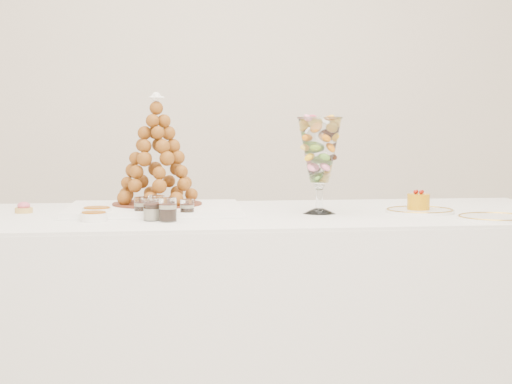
{
  "coord_description": "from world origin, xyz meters",
  "views": [
    {
      "loc": [
        -0.19,
        -2.74,
        1.19
      ],
      "look_at": [
        0.05,
        0.22,
        0.93
      ],
      "focal_mm": 60.0,
      "sensor_mm": 36.0,
      "label": 1
    }
  ],
  "objects": [
    {
      "name": "ramekin_back",
      "position": [
        -0.49,
        0.2,
        0.86
      ],
      "size": [
        0.1,
        0.1,
        0.03
      ],
      "primitive_type": "cylinder",
      "color": "white",
      "rests_on": "buffet_table"
    },
    {
      "name": "buffet_table",
      "position": [
        0.08,
        0.28,
        0.42
      ],
      "size": [
        2.26,
        0.98,
        0.85
      ],
      "rotation": [
        0.0,
        0.0,
        0.04
      ],
      "color": "white",
      "rests_on": "ground"
    },
    {
      "name": "verrine_c",
      "position": [
        -0.19,
        0.15,
        0.88
      ],
      "size": [
        0.06,
        0.06,
        0.06
      ],
      "primitive_type": "cylinder",
      "rotation": [
        0.0,
        0.0,
        -0.23
      ],
      "color": "white",
      "rests_on": "buffet_table"
    },
    {
      "name": "verrine_d",
      "position": [
        -0.3,
        0.08,
        0.88
      ],
      "size": [
        0.07,
        0.07,
        0.08
      ],
      "primitive_type": "cylinder",
      "rotation": [
        0.0,
        0.0,
        0.32
      ],
      "color": "white",
      "rests_on": "buffet_table"
    },
    {
      "name": "spare_plate",
      "position": [
        0.84,
        0.02,
        0.85
      ],
      "size": [
        0.25,
        0.25,
        0.01
      ],
      "primitive_type": "cylinder",
      "color": "white",
      "rests_on": "buffet_table"
    },
    {
      "name": "mousse_cake",
      "position": [
        0.64,
        0.24,
        0.89
      ],
      "size": [
        0.08,
        0.08,
        0.07
      ],
      "color": "#C58409",
      "rests_on": "cake_plate"
    },
    {
      "name": "macaron_vase",
      "position": [
        0.28,
        0.25,
        1.07
      ],
      "size": [
        0.15,
        0.15,
        0.34
      ],
      "color": "white",
      "rests_on": "buffet_table"
    },
    {
      "name": "cake_plate",
      "position": [
        0.64,
        0.24,
        0.85
      ],
      "size": [
        0.24,
        0.24,
        0.01
      ],
      "primitive_type": "cylinder",
      "color": "white",
      "rests_on": "buffet_table"
    },
    {
      "name": "verrine_a",
      "position": [
        -0.34,
        0.2,
        0.88
      ],
      "size": [
        0.06,
        0.06,
        0.07
      ],
      "primitive_type": "cylinder",
      "rotation": [
        0.0,
        0.0,
        0.13
      ],
      "color": "white",
      "rests_on": "buffet_table"
    },
    {
      "name": "ramekin_front",
      "position": [
        -0.49,
        0.08,
        0.86
      ],
      "size": [
        0.09,
        0.09,
        0.03
      ],
      "primitive_type": "cylinder",
      "color": "white",
      "rests_on": "buffet_table"
    },
    {
      "name": "verrine_e",
      "position": [
        -0.25,
        0.05,
        0.88
      ],
      "size": [
        0.06,
        0.06,
        0.08
      ],
      "primitive_type": "cylinder",
      "rotation": [
        0.0,
        0.0,
        -0.05
      ],
      "color": "white",
      "rests_on": "buffet_table"
    },
    {
      "name": "verrine_b",
      "position": [
        -0.29,
        0.16,
        0.88
      ],
      "size": [
        0.06,
        0.06,
        0.08
      ],
      "primitive_type": "cylinder",
      "rotation": [
        0.0,
        0.0,
        0.14
      ],
      "color": "white",
      "rests_on": "buffet_table"
    },
    {
      "name": "pink_tart",
      "position": [
        -0.77,
        0.35,
        0.86
      ],
      "size": [
        0.06,
        0.06,
        0.04
      ],
      "color": "tan",
      "rests_on": "buffet_table"
    },
    {
      "name": "lace_tray",
      "position": [
        -0.31,
        0.35,
        0.86
      ],
      "size": [
        0.62,
        0.46,
        0.02
      ],
      "primitive_type": "cube",
      "rotation": [
        0.0,
        0.0,
        -0.0
      ],
      "color": "white",
      "rests_on": "buffet_table"
    },
    {
      "name": "croquembouche",
      "position": [
        -0.29,
        0.4,
        1.07
      ],
      "size": [
        0.34,
        0.34,
        0.41
      ],
      "rotation": [
        0.0,
        0.0,
        -0.28
      ],
      "color": "#622B19",
      "rests_on": "lace_tray"
    }
  ]
}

